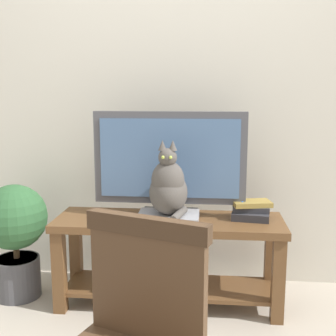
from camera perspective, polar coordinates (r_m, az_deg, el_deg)
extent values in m
cube|color=beige|center=(2.94, 1.32, 12.38)|extent=(7.00, 0.12, 2.80)
cube|color=brown|center=(2.61, 0.11, -7.09)|extent=(1.34, 0.42, 0.04)
cube|color=brown|center=(2.68, -13.96, -13.00)|extent=(0.07, 0.07, 0.49)
cube|color=brown|center=(2.57, 14.14, -14.05)|extent=(0.07, 0.07, 0.49)
cube|color=brown|center=(2.96, -11.88, -10.63)|extent=(0.07, 0.07, 0.49)
cube|color=brown|center=(2.86, 13.17, -11.43)|extent=(0.07, 0.07, 0.49)
cube|color=brown|center=(2.75, 0.10, -15.20)|extent=(1.24, 0.34, 0.02)
cube|color=#4C4C51|center=(2.65, 0.23, -5.94)|extent=(0.33, 0.20, 0.03)
cube|color=#4C4C51|center=(2.64, 0.23, -5.07)|extent=(0.06, 0.04, 0.05)
cube|color=#4C4C51|center=(2.58, 0.23, 1.35)|extent=(0.90, 0.05, 0.54)
cube|color=#4C6B93|center=(2.55, 0.18, 1.25)|extent=(0.82, 0.01, 0.46)
sphere|color=#2672F2|center=(2.60, 9.65, -4.42)|extent=(0.01, 0.01, 0.01)
cube|color=#ADADB2|center=(2.52, 0.05, -6.52)|extent=(0.35, 0.23, 0.05)
cube|color=black|center=(2.41, -0.22, -7.33)|extent=(0.21, 0.01, 0.03)
ellipsoid|color=#514C47|center=(2.48, 0.05, -3.21)|extent=(0.22, 0.27, 0.25)
ellipsoid|color=#514C47|center=(2.43, -0.02, -1.61)|extent=(0.18, 0.17, 0.22)
sphere|color=#514C47|center=(2.40, -0.05, 1.38)|extent=(0.10, 0.10, 0.10)
cone|color=#514C47|center=(2.39, -0.73, 2.98)|extent=(0.05, 0.05, 0.06)
cone|color=#514C47|center=(2.38, 0.63, 2.97)|extent=(0.05, 0.05, 0.06)
sphere|color=#B2C64C|center=(2.35, -0.66, 1.40)|extent=(0.02, 0.02, 0.02)
sphere|color=#B2C64C|center=(2.35, 0.34, 1.38)|extent=(0.02, 0.02, 0.02)
cylinder|color=#514C47|center=(2.41, 1.39, -6.08)|extent=(0.09, 0.22, 0.04)
cube|color=#513823|center=(1.42, -2.75, -14.15)|extent=(0.38, 0.17, 0.40)
cube|color=#412C1C|center=(1.36, -2.81, -7.58)|extent=(0.40, 0.18, 0.06)
cube|color=#2D2D33|center=(2.63, 10.69, -6.11)|extent=(0.23, 0.18, 0.04)
cube|color=#2D2D33|center=(2.64, 10.71, -5.18)|extent=(0.21, 0.13, 0.03)
cube|color=olive|center=(2.63, 10.83, -4.53)|extent=(0.24, 0.17, 0.03)
cylinder|color=#47474C|center=(2.99, -18.92, -13.26)|extent=(0.27, 0.27, 0.25)
cylinder|color=#332319|center=(2.94, -19.06, -11.16)|extent=(0.25, 0.25, 0.02)
cylinder|color=#4C3823|center=(2.92, -19.13, -10.04)|extent=(0.04, 0.04, 0.10)
sphere|color=#2D5B33|center=(2.86, -19.37, -6.04)|extent=(0.40, 0.40, 0.40)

